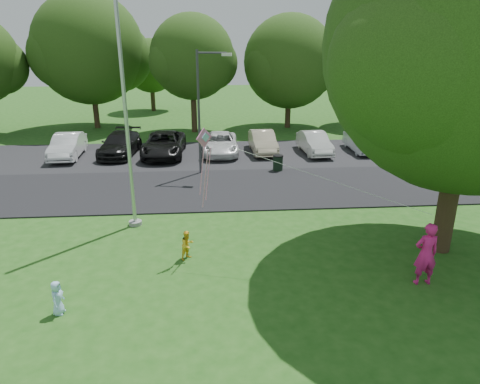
{
  "coord_description": "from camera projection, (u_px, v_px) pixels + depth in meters",
  "views": [
    {
      "loc": [
        -0.63,
        -10.53,
        6.78
      ],
      "look_at": [
        0.51,
        4.0,
        1.6
      ],
      "focal_mm": 32.0,
      "sensor_mm": 36.0,
      "label": 1
    }
  ],
  "objects": [
    {
      "name": "ground",
      "position": [
        233.0,
        292.0,
        12.21
      ],
      "size": [
        120.0,
        120.0,
        0.0
      ],
      "primitive_type": "plane",
      "color": "#1F5215",
      "rests_on": "ground"
    },
    {
      "name": "park_road",
      "position": [
        221.0,
        188.0,
        20.66
      ],
      "size": [
        60.0,
        6.0,
        0.06
      ],
      "primitive_type": "cube",
      "color": "black",
      "rests_on": "ground"
    },
    {
      "name": "parking_strip",
      "position": [
        218.0,
        155.0,
        26.76
      ],
      "size": [
        42.0,
        7.0,
        0.06
      ],
      "primitive_type": "cube",
      "color": "black",
      "rests_on": "ground"
    },
    {
      "name": "flagpole",
      "position": [
        126.0,
        118.0,
        15.26
      ],
      "size": [
        0.5,
        0.5,
        10.0
      ],
      "color": "#B7BABF",
      "rests_on": "ground"
    },
    {
      "name": "street_lamp",
      "position": [
        203.0,
        102.0,
        21.75
      ],
      "size": [
        1.77,
        0.55,
        6.37
      ],
      "rotation": [
        0.0,
        0.0,
        -0.22
      ],
      "color": "#3F3F44",
      "rests_on": "ground"
    },
    {
      "name": "trash_can",
      "position": [
        278.0,
        163.0,
        23.33
      ],
      "size": [
        0.57,
        0.57,
        0.9
      ],
      "rotation": [
        0.0,
        0.0,
        0.0
      ],
      "color": "black",
      "rests_on": "ground"
    },
    {
      "name": "big_tree",
      "position": [
        472.0,
        53.0,
        12.45
      ],
      "size": [
        9.43,
        8.8,
        11.04
      ],
      "rotation": [
        0.0,
        0.0,
        0.38
      ],
      "color": "#332316",
      "rests_on": "ground"
    },
    {
      "name": "tree_row",
      "position": [
        233.0,
        55.0,
        33.18
      ],
      "size": [
        64.35,
        11.94,
        10.88
      ],
      "color": "#332316",
      "rests_on": "ground"
    },
    {
      "name": "horizon_trees",
      "position": [
        252.0,
        67.0,
        42.9
      ],
      "size": [
        77.46,
        7.2,
        7.02
      ],
      "color": "#332316",
      "rests_on": "ground"
    },
    {
      "name": "parked_cars",
      "position": [
        198.0,
        144.0,
        26.5
      ],
      "size": [
        19.81,
        5.41,
        1.43
      ],
      "color": "silver",
      "rests_on": "ground"
    },
    {
      "name": "woman",
      "position": [
        426.0,
        254.0,
        12.33
      ],
      "size": [
        0.72,
        0.48,
        1.93
      ],
      "primitive_type": "imported",
      "rotation": [
        0.0,
        0.0,
        3.17
      ],
      "color": "#E31E7E",
      "rests_on": "ground"
    },
    {
      "name": "child_yellow",
      "position": [
        187.0,
        245.0,
        13.92
      ],
      "size": [
        0.6,
        0.6,
        0.98
      ],
      "primitive_type": "imported",
      "rotation": [
        0.0,
        0.0,
        0.77
      ],
      "color": "yellow",
      "rests_on": "ground"
    },
    {
      "name": "child_blue",
      "position": [
        57.0,
        298.0,
        11.09
      ],
      "size": [
        0.35,
        0.49,
        0.95
      ],
      "primitive_type": "imported",
      "rotation": [
        0.0,
        0.0,
        1.46
      ],
      "color": "#A6D7FF",
      "rests_on": "ground"
    },
    {
      "name": "kite",
      "position": [
        209.0,
        152.0,
        13.48
      ],
      "size": [
        6.56,
        2.93,
        2.74
      ],
      "rotation": [
        0.0,
        0.0,
        0.73
      ],
      "color": "pink",
      "rests_on": "ground"
    }
  ]
}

